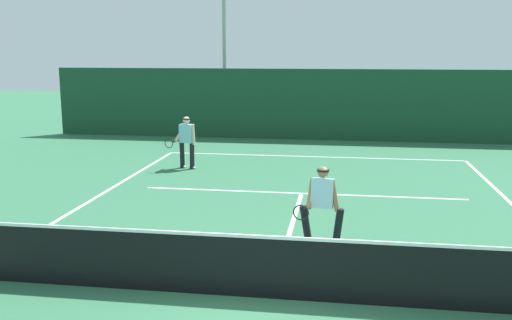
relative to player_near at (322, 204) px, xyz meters
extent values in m
plane|color=#306A48|center=(-0.68, -2.38, -0.87)|extent=(80.00, 80.00, 0.00)
cube|color=white|center=(-0.68, 9.41, -0.86)|extent=(10.31, 0.10, 0.01)
cube|color=white|center=(-0.68, 4.13, -0.86)|extent=(8.40, 0.10, 0.01)
cube|color=white|center=(-0.68, 0.82, -0.86)|extent=(0.10, 6.40, 0.01)
cube|color=black|center=(-0.68, -2.38, -0.39)|extent=(11.11, 0.02, 0.94)
cube|color=white|center=(-0.68, -2.38, 0.10)|extent=(11.11, 0.03, 0.05)
cylinder|color=black|center=(0.31, -0.03, -0.47)|extent=(0.25, 0.17, 0.80)
cylinder|color=black|center=(-0.29, 0.06, -0.47)|extent=(0.29, 0.18, 0.80)
ellipsoid|color=white|center=(0.31, -0.03, -0.82)|extent=(0.27, 0.15, 0.09)
ellipsoid|color=white|center=(-0.29, 0.06, -0.82)|extent=(0.27, 0.15, 0.09)
cube|color=#9EDBEA|center=(0.01, 0.01, 0.20)|extent=(0.45, 0.35, 0.58)
cylinder|color=#9E704C|center=(0.23, -0.02, 0.18)|extent=(0.21, 0.12, 0.61)
cylinder|color=#9E704C|center=(-0.22, 0.04, 0.18)|extent=(0.16, 0.45, 0.54)
sphere|color=#9E704C|center=(0.01, 0.01, 0.60)|extent=(0.21, 0.21, 0.21)
cylinder|color=black|center=(0.01, 0.01, 0.64)|extent=(0.26, 0.26, 0.04)
cylinder|color=black|center=(-0.30, -0.20, -0.03)|extent=(0.07, 0.26, 0.03)
torus|color=black|center=(-0.35, -0.53, -0.03)|extent=(0.29, 0.07, 0.29)
cylinder|color=black|center=(-4.33, 6.74, -0.45)|extent=(0.19, 0.18, 0.83)
cylinder|color=black|center=(-4.68, 6.83, -0.45)|extent=(0.19, 0.18, 0.83)
ellipsoid|color=white|center=(-4.33, 6.74, -0.82)|extent=(0.28, 0.17, 0.09)
ellipsoid|color=white|center=(-4.68, 6.83, -0.82)|extent=(0.28, 0.17, 0.09)
cube|color=#8CCCE0|center=(-4.50, 6.79, 0.25)|extent=(0.48, 0.34, 0.58)
cylinder|color=beige|center=(-4.27, 6.72, 0.23)|extent=(0.16, 0.13, 0.64)
cylinder|color=beige|center=(-4.73, 6.85, 0.23)|extent=(0.25, 0.58, 0.45)
sphere|color=beige|center=(-4.50, 6.79, 0.67)|extent=(0.22, 0.22, 0.22)
cylinder|color=black|center=(-4.50, 6.79, 0.71)|extent=(0.29, 0.29, 0.04)
cylinder|color=black|center=(-4.84, 6.62, 0.01)|extent=(0.10, 0.26, 0.03)
torus|color=black|center=(-4.93, 6.29, 0.01)|extent=(0.29, 0.10, 0.29)
sphere|color=#D1E033|center=(-1.51, -1.29, -0.83)|extent=(0.07, 0.07, 0.07)
cube|color=#184129|center=(-0.68, 13.28, 0.60)|extent=(22.64, 0.12, 2.92)
cylinder|color=#9EA39E|center=(-5.03, 15.22, 2.31)|extent=(0.18, 0.18, 6.35)
camera|label=1|loc=(0.36, -10.46, 2.85)|focal=40.25mm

